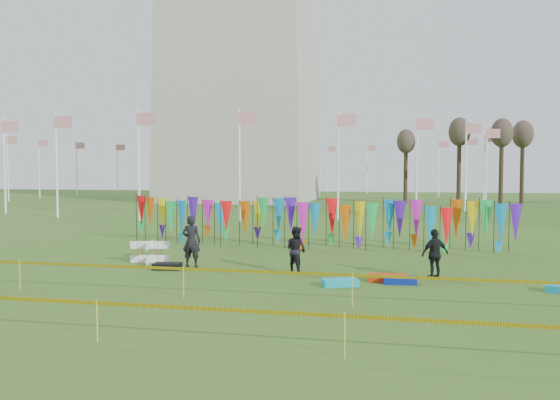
% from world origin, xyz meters
% --- Properties ---
extents(ground, '(160.00, 160.00, 0.00)m').
position_xyz_m(ground, '(0.00, 0.00, 0.00)').
color(ground, '#2E5116').
rests_on(ground, ground).
extents(flagpole_ring, '(57.40, 56.16, 8.00)m').
position_xyz_m(flagpole_ring, '(-14.00, 48.00, 4.00)').
color(flagpole_ring, white).
rests_on(flagpole_ring, ground).
extents(banner_row, '(18.64, 0.64, 2.20)m').
position_xyz_m(banner_row, '(0.28, 8.56, 1.32)').
color(banner_row, black).
rests_on(banner_row, ground).
extents(caution_tape_near, '(26.00, 0.02, 0.90)m').
position_xyz_m(caution_tape_near, '(-0.22, -2.17, 0.78)').
color(caution_tape_near, '#E0C004').
rests_on(caution_tape_near, ground).
extents(caution_tape_far, '(26.00, 0.02, 0.90)m').
position_xyz_m(caution_tape_far, '(-0.22, -6.29, 0.78)').
color(caution_tape_far, '#E0C004').
rests_on(caution_tape_far, ground).
extents(box_kite, '(0.78, 0.78, 0.87)m').
position_xyz_m(box_kite, '(-5.27, 3.05, 0.43)').
color(box_kite, red).
rests_on(box_kite, ground).
extents(person_left, '(0.72, 0.54, 1.93)m').
position_xyz_m(person_left, '(-3.38, 2.56, 0.96)').
color(person_left, black).
rests_on(person_left, ground).
extents(person_mid, '(0.93, 0.84, 1.64)m').
position_xyz_m(person_mid, '(0.63, 2.15, 0.82)').
color(person_mid, black).
rests_on(person_mid, ground).
extents(person_right, '(1.12, 0.96, 1.66)m').
position_xyz_m(person_right, '(5.30, 2.04, 0.83)').
color(person_right, black).
rests_on(person_right, ground).
extents(kite_bag_turquoise, '(1.20, 0.89, 0.22)m').
position_xyz_m(kite_bag_turquoise, '(2.35, 0.28, 0.11)').
color(kite_bag_turquoise, '#0DB0D0').
rests_on(kite_bag_turquoise, ground).
extents(kite_bag_blue, '(1.07, 0.63, 0.22)m').
position_xyz_m(kite_bag_blue, '(4.15, 1.04, 0.11)').
color(kite_bag_blue, '#09209F').
rests_on(kite_bag_blue, ground).
extents(kite_bag_red, '(1.26, 0.62, 0.23)m').
position_xyz_m(kite_bag_red, '(3.78, 1.28, 0.11)').
color(kite_bag_red, red).
rests_on(kite_bag_red, ground).
extents(kite_bag_black, '(1.04, 0.68, 0.23)m').
position_xyz_m(kite_bag_black, '(-4.07, 1.91, 0.11)').
color(kite_bag_black, black).
rests_on(kite_bag_black, ground).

